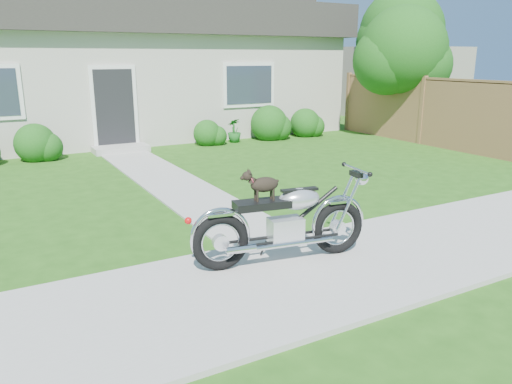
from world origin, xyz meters
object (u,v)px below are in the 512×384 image
(fence, at_px, (422,111))
(motorcycle_with_dog, at_px, (285,221))
(house, at_px, (136,65))
(potted_plant_left, at_px, (30,147))
(tree_near, at_px, (408,54))
(potted_plant_right, at_px, (234,130))
(tree_far, at_px, (405,36))

(fence, bearing_deg, motorcycle_with_dog, -145.92)
(house, distance_m, potted_plant_left, 5.35)
(house, distance_m, tree_near, 8.42)
(house, xyz_separation_m, tree_near, (6.52, -5.32, 0.31))
(potted_plant_right, xyz_separation_m, motorcycle_with_dog, (-3.43, -8.18, 0.20))
(tree_near, relative_size, motorcycle_with_dog, 1.74)
(motorcycle_with_dog, bearing_deg, fence, 43.27)
(house, xyz_separation_m, potted_plant_left, (-3.66, -3.44, -1.84))
(potted_plant_left, relative_size, potted_plant_right, 0.94)
(potted_plant_right, distance_m, motorcycle_with_dog, 8.87)
(house, height_order, potted_plant_right, house)
(fence, distance_m, tree_far, 6.59)
(potted_plant_left, xyz_separation_m, potted_plant_right, (5.44, 0.00, 0.02))
(house, bearing_deg, tree_near, -39.20)
(tree_near, distance_m, motorcycle_with_dog, 10.50)
(fence, relative_size, tree_far, 1.34)
(potted_plant_left, height_order, motorcycle_with_dog, motorcycle_with_dog)
(fence, bearing_deg, tree_near, 76.49)
(potted_plant_right, bearing_deg, motorcycle_with_dog, -112.76)
(house, height_order, tree_far, tree_far)
(potted_plant_left, height_order, potted_plant_right, potted_plant_right)
(fence, height_order, potted_plant_left, fence)
(fence, xyz_separation_m, tree_far, (3.93, 4.80, 2.24))
(potted_plant_right, bearing_deg, tree_far, 13.32)
(house, relative_size, potted_plant_left, 19.56)
(potted_plant_left, distance_m, potted_plant_right, 5.44)
(fence, relative_size, motorcycle_with_dog, 2.99)
(tree_near, relative_size, potted_plant_left, 5.99)
(house, bearing_deg, fence, -44.74)
(potted_plant_right, height_order, motorcycle_with_dog, motorcycle_with_dog)
(potted_plant_left, xyz_separation_m, motorcycle_with_dog, (2.01, -8.18, 0.22))
(potted_plant_left, bearing_deg, house, 43.26)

